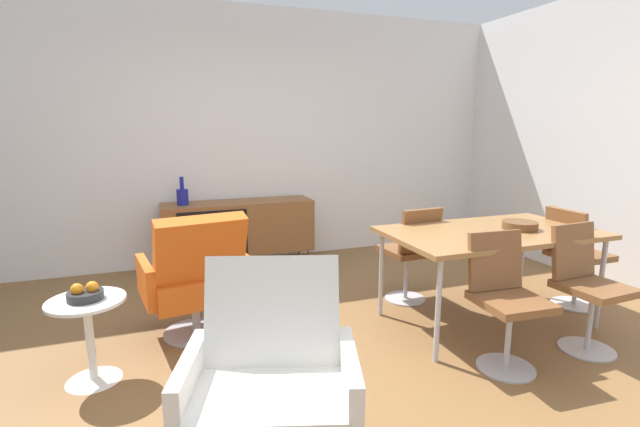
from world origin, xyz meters
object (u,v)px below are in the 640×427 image
Objects in this scene: sideboard at (239,227)px; dining_table at (490,236)px; dining_chair_front_right at (586,283)px; dining_chair_far_end at (574,253)px; wooden_bowl_on_table at (520,225)px; fruit_bowl at (85,294)px; lounge_chair_red at (196,276)px; side_table_round at (89,331)px; armchair_black_shell at (271,375)px; dining_chair_front_left at (505,295)px; dining_chair_back_left at (411,250)px; vase_cobalt at (182,196)px.

sideboard is 1.00× the size of dining_table.
dining_chair_far_end is at bearing 45.86° from dining_chair_front_right.
wooden_bowl_on_table is 3.05m from fruit_bowl.
dining_chair_far_end is (2.46, -2.09, 0.03)m from sideboard.
sideboard is 3.23m from dining_chair_far_end.
dining_chair_far_end is 3.08m from lounge_chair_red.
wooden_bowl_on_table is 0.72m from dining_chair_far_end.
armchair_black_shell is at bearing -51.85° from side_table_round.
dining_chair_front_left and dining_chair_far_end have the same top height.
armchair_black_shell is at bearing -157.56° from wooden_bowl_on_table.
dining_chair_back_left reaches higher than fruit_bowl.
sideboard is 2.32m from side_table_round.
lounge_chair_red reaches higher than dining_chair_front_left.
armchair_black_shell is at bearing -154.16° from dining_table.
vase_cobalt is 2.38m from dining_chair_back_left.
dining_chair_back_left reaches higher than wooden_bowl_on_table.
armchair_black_shell is at bearing -86.60° from vase_cobalt.
dining_chair_far_end is at bearing -9.46° from lounge_chair_red.
dining_table is 1.69× the size of armchair_black_shell.
vase_cobalt is 0.34× the size of dining_chair_front_left.
dining_table is 1.87× the size of dining_chair_front_left.
wooden_bowl_on_table reaches higher than sideboard.
vase_cobalt is 2.09m from fruit_bowl.
dining_chair_far_end is 3.70m from side_table_round.
dining_chair_far_end is (3.02, -2.09, -0.34)m from vase_cobalt.
lounge_chair_red reaches higher than dining_table.
armchair_black_shell is (-1.61, -1.51, -0.00)m from dining_chair_back_left.
lounge_chair_red is at bearing 29.63° from fruit_bowl.
armchair_black_shell is at bearing -82.38° from lounge_chair_red.
fruit_bowl is at bearing 164.26° from dining_chair_front_left.
dining_table is at bearing -2.75° from side_table_round.
dining_chair_far_end is 0.90× the size of armchair_black_shell.
vase_cobalt is at bearing 138.00° from wooden_bowl_on_table.
sideboard is at bearing 69.95° from lounge_chair_red.
dining_chair_front_right is at bearing 9.56° from armchair_black_shell.
vase_cobalt is at bearing 124.00° from dining_chair_front_left.
dining_chair_front_left is 1.65m from armchair_black_shell.
lounge_chair_red is at bearing 170.54° from dining_chair_far_end.
dining_chair_front_left is at bearing -65.22° from sideboard.
dining_chair_far_end is (0.65, 0.04, -0.30)m from wooden_bowl_on_table.
dining_chair_back_left is at bearing 43.10° from armchair_black_shell.
dining_chair_front_left is 1.65× the size of side_table_round.
dining_chair_back_left is at bearing 9.79° from side_table_round.
side_table_round is (-3.69, 0.13, -0.15)m from dining_chair_far_end.
side_table_round is at bearing 97.48° from fruit_bowl.
armchair_black_shell is (-1.61, -0.39, -0.00)m from dining_chair_front_left.
lounge_chair_red is (-0.58, -1.59, 0.03)m from sideboard.
sideboard reaches higher than fruit_bowl.
vase_cobalt reaches higher than dining_chair_far_end.
dining_chair_front_right is at bearing -134.14° from dining_chair_far_end.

